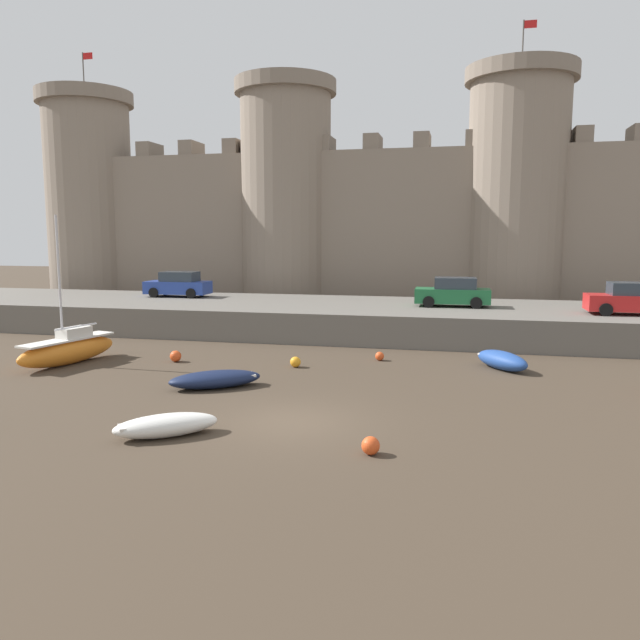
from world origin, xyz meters
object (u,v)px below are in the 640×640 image
mooring_buoy_mid_mud (295,362)px  car_quay_centre_east (631,299)px  mooring_buoy_near_shore (176,356)px  car_quay_east (178,285)px  mooring_buoy_off_centre (371,446)px  sailboat_foreground_centre (68,349)px  rowboat_midflat_right (215,379)px  mooring_buoy_near_channel (380,356)px  rowboat_near_channel_left (502,360)px  rowboat_foreground_right (166,425)px  car_quay_west (453,293)px

mooring_buoy_mid_mud → car_quay_centre_east: 17.45m
mooring_buoy_near_shore → car_quay_east: 13.40m
car_quay_centre_east → mooring_buoy_off_centre: bearing=-119.3°
sailboat_foreground_centre → rowboat_midflat_right: size_ratio=1.82×
rowboat_midflat_right → mooring_buoy_mid_mud: (1.93, 4.12, -0.11)m
rowboat_midflat_right → mooring_buoy_mid_mud: bearing=64.9°
car_quay_east → sailboat_foreground_centre: bearing=-84.8°
mooring_buoy_near_channel → car_quay_centre_east: car_quay_centre_east is taller
rowboat_near_channel_left → mooring_buoy_near_shore: rowboat_near_channel_left is taller
sailboat_foreground_centre → mooring_buoy_off_centre: (14.53, -8.29, -0.42)m
mooring_buoy_near_channel → rowboat_foreground_right: bearing=-110.4°
rowboat_midflat_right → mooring_buoy_near_shore: 5.37m
rowboat_near_channel_left → mooring_buoy_off_centre: bearing=-108.7°
mooring_buoy_off_centre → car_quay_west: 20.28m
mooring_buoy_near_channel → mooring_buoy_mid_mud: mooring_buoy_mid_mud is taller
rowboat_near_channel_left → car_quay_east: (-19.62, 10.34, 2.00)m
mooring_buoy_off_centre → mooring_buoy_mid_mud: bearing=115.5°
rowboat_near_channel_left → car_quay_centre_east: size_ratio=0.69×
mooring_buoy_near_channel → car_quay_west: 8.86m
mooring_buoy_off_centre → car_quay_west: (1.63, 20.10, 2.16)m
mooring_buoy_near_channel → mooring_buoy_off_centre: (1.38, -12.07, 0.04)m
mooring_buoy_near_channel → mooring_buoy_near_shore: 9.10m
rowboat_midflat_right → car_quay_west: car_quay_west is taller
rowboat_foreground_right → car_quay_west: bearing=69.6°
rowboat_near_channel_left → mooring_buoy_near_channel: (-5.24, 0.68, -0.20)m
rowboat_midflat_right → mooring_buoy_near_shore: bearing=131.5°
sailboat_foreground_centre → mooring_buoy_near_shore: 4.61m
rowboat_near_channel_left → mooring_buoy_near_shore: size_ratio=5.70×
rowboat_foreground_right → mooring_buoy_near_shore: size_ratio=5.85×
rowboat_foreground_right → mooring_buoy_off_centre: size_ratio=6.15×
car_quay_centre_east → rowboat_midflat_right: bearing=-143.2°
rowboat_foreground_right → car_quay_centre_east: bearing=48.5°
rowboat_near_channel_left → rowboat_midflat_right: rowboat_near_channel_left is taller
mooring_buoy_near_channel → mooring_buoy_near_shore: size_ratio=0.79×
sailboat_foreground_centre → mooring_buoy_mid_mud: bearing=9.0°
rowboat_midflat_right → mooring_buoy_near_channel: bearing=50.5°
car_quay_west → car_quay_centre_east: same height
sailboat_foreground_centre → rowboat_near_channel_left: bearing=9.6°
rowboat_foreground_right → rowboat_near_channel_left: 14.81m
rowboat_midflat_right → mooring_buoy_off_centre: rowboat_midflat_right is taller
sailboat_foreground_centre → rowboat_midflat_right: (7.91, -2.57, -0.33)m
sailboat_foreground_centre → car_quay_west: 20.09m
car_quay_west → rowboat_midflat_right: bearing=-119.9°
rowboat_midflat_right → car_quay_east: car_quay_east is taller
mooring_buoy_near_shore → mooring_buoy_mid_mud: bearing=1.0°
rowboat_foreground_right → mooring_buoy_near_channel: size_ratio=7.41×
rowboat_foreground_right → rowboat_near_channel_left: rowboat_near_channel_left is taller
rowboat_near_channel_left → car_quay_west: size_ratio=0.69×
sailboat_foreground_centre → car_quay_west: (16.16, 11.81, 1.74)m
sailboat_foreground_centre → car_quay_east: (-1.23, 13.44, 1.74)m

